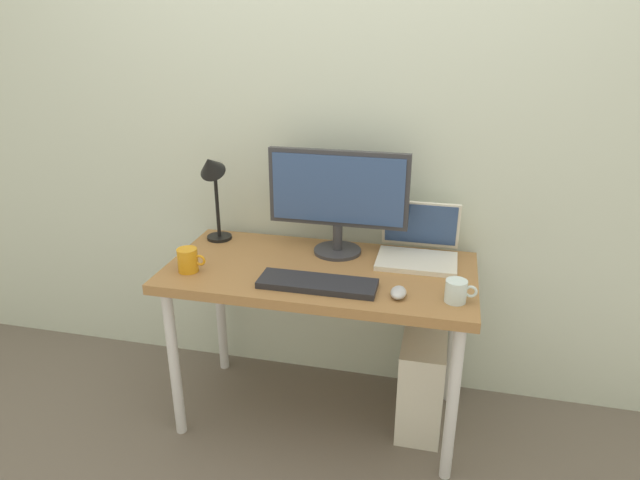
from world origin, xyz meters
TOP-DOWN VIEW (x-y plane):
  - ground_plane at (0.00, 0.00)m, footprint 6.00×6.00m
  - back_wall at (0.00, 0.36)m, footprint 4.40×0.04m
  - desk at (0.00, 0.00)m, footprint 1.22×0.60m
  - monitor at (0.04, 0.17)m, footprint 0.58×0.20m
  - laptop at (0.37, 0.19)m, footprint 0.32×0.27m
  - desk_lamp at (-0.51, 0.17)m, footprint 0.11×0.16m
  - keyboard at (0.03, -0.16)m, footprint 0.44×0.14m
  - mouse at (0.33, -0.17)m, footprint 0.06×0.09m
  - coffee_mug at (-0.49, -0.15)m, footprint 0.11×0.08m
  - glass_cup at (0.53, -0.16)m, footprint 0.11×0.08m
  - computer_tower at (0.43, 0.06)m, footprint 0.18×0.36m

SIDE VIEW (x-z plane):
  - ground_plane at x=0.00m, z-range 0.00..0.00m
  - computer_tower at x=0.43m, z-range 0.00..0.42m
  - desk at x=0.00m, z-range 0.28..1.00m
  - keyboard at x=0.03m, z-range 0.72..0.74m
  - mouse at x=0.33m, z-range 0.72..0.75m
  - glass_cup at x=0.53m, z-range 0.72..0.80m
  - coffee_mug at x=-0.49m, z-range 0.72..0.81m
  - laptop at x=0.37m, z-range 0.66..0.89m
  - monitor at x=0.04m, z-range 0.75..1.19m
  - desk_lamp at x=-0.51m, z-range 0.80..1.21m
  - back_wall at x=0.00m, z-range 0.00..2.60m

